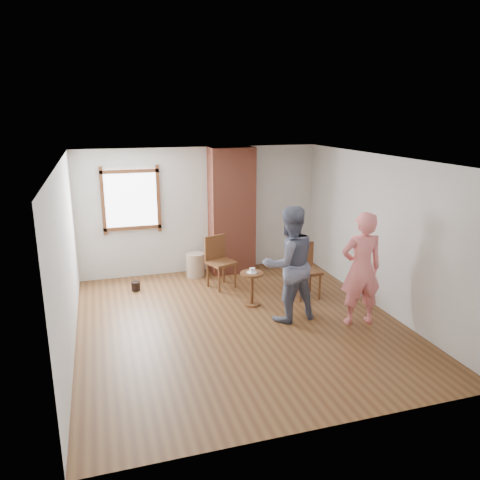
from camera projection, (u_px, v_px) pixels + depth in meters
name	position (u px, v px, depth m)	size (l,w,h in m)	color
ground	(239.00, 323.00, 7.51)	(5.50, 5.50, 0.00)	brown
room_shell	(225.00, 205.00, 7.58)	(5.04, 5.52, 2.62)	silver
brick_chimney	(232.00, 211.00, 9.64)	(0.90, 0.50, 2.60)	#AE553D
stoneware_crock	(195.00, 265.00, 9.60)	(0.38, 0.38, 0.49)	tan
dark_pot	(136.00, 286.00, 8.86)	(0.17, 0.17, 0.17)	black
dining_chair_left	(219.00, 259.00, 8.96)	(0.60, 0.60, 0.99)	brown
dining_chair_right	(304.00, 267.00, 8.49)	(0.47, 0.47, 0.99)	brown
side_table	(252.00, 283.00, 8.11)	(0.40, 0.40, 0.60)	brown
cake_plate	(252.00, 272.00, 8.05)	(0.18, 0.18, 0.01)	white
cake_slice	(252.00, 270.00, 8.05)	(0.08, 0.07, 0.06)	white
man	(289.00, 264.00, 7.42)	(0.91, 0.71, 1.88)	#151A3A
person_pink	(361.00, 269.00, 7.27)	(0.66, 0.44, 1.82)	#FF7F81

